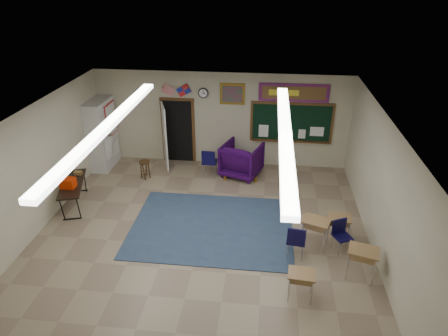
# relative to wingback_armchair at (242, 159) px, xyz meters

# --- Properties ---
(floor) EXTENTS (9.00, 9.00, 0.00)m
(floor) POSITION_rel_wingback_armchair_xyz_m (-0.73, -3.70, -0.52)
(floor) COLOR gray
(floor) RESTS_ON ground
(back_wall) EXTENTS (8.00, 0.04, 3.00)m
(back_wall) POSITION_rel_wingback_armchair_xyz_m (-0.73, 0.80, 0.98)
(back_wall) COLOR beige
(back_wall) RESTS_ON floor
(left_wall) EXTENTS (0.04, 9.00, 3.00)m
(left_wall) POSITION_rel_wingback_armchair_xyz_m (-4.73, -3.70, 0.98)
(left_wall) COLOR beige
(left_wall) RESTS_ON floor
(right_wall) EXTENTS (0.04, 9.00, 3.00)m
(right_wall) POSITION_rel_wingback_armchair_xyz_m (3.27, -3.70, 0.98)
(right_wall) COLOR beige
(right_wall) RESTS_ON floor
(ceiling) EXTENTS (8.00, 9.00, 0.04)m
(ceiling) POSITION_rel_wingback_armchair_xyz_m (-0.73, -3.70, 2.48)
(ceiling) COLOR silver
(ceiling) RESTS_ON back_wall
(area_rug) EXTENTS (4.00, 3.00, 0.02)m
(area_rug) POSITION_rel_wingback_armchair_xyz_m (-0.53, -2.90, -0.51)
(area_rug) COLOR #30465C
(area_rug) RESTS_ON floor
(fluorescent_strips) EXTENTS (3.86, 6.00, 0.10)m
(fluorescent_strips) POSITION_rel_wingback_armchair_xyz_m (-0.73, -3.70, 2.42)
(fluorescent_strips) COLOR white
(fluorescent_strips) RESTS_ON ceiling
(doorway) EXTENTS (1.10, 0.89, 2.16)m
(doorway) POSITION_rel_wingback_armchair_xyz_m (-2.23, 0.65, 0.54)
(doorway) COLOR black
(doorway) RESTS_ON back_wall
(chalkboard) EXTENTS (2.55, 0.14, 1.30)m
(chalkboard) POSITION_rel_wingback_armchair_xyz_m (1.47, 0.76, 0.95)
(chalkboard) COLOR #563318
(chalkboard) RESTS_ON back_wall
(bulletin_board) EXTENTS (2.10, 0.05, 0.55)m
(bulletin_board) POSITION_rel_wingback_armchair_xyz_m (1.47, 0.76, 1.93)
(bulletin_board) COLOR red
(bulletin_board) RESTS_ON back_wall
(framed_art_print) EXTENTS (0.75, 0.05, 0.65)m
(framed_art_print) POSITION_rel_wingback_armchair_xyz_m (-0.38, 0.76, 1.83)
(framed_art_print) COLOR olive
(framed_art_print) RESTS_ON back_wall
(wall_clock) EXTENTS (0.32, 0.05, 0.32)m
(wall_clock) POSITION_rel_wingback_armchair_xyz_m (-1.28, 0.76, 1.83)
(wall_clock) COLOR black
(wall_clock) RESTS_ON back_wall
(wall_flags) EXTENTS (1.16, 0.06, 0.70)m
(wall_flags) POSITION_rel_wingback_armchair_xyz_m (-2.13, 0.74, 1.96)
(wall_flags) COLOR red
(wall_flags) RESTS_ON back_wall
(storage_cabinet) EXTENTS (0.59, 1.25, 2.20)m
(storage_cabinet) POSITION_rel_wingback_armchair_xyz_m (-4.44, 0.15, 0.58)
(storage_cabinet) COLOR beige
(storage_cabinet) RESTS_ON floor
(wingback_armchair) EXTENTS (1.41, 1.43, 1.03)m
(wingback_armchair) POSITION_rel_wingback_armchair_xyz_m (0.00, 0.00, 0.00)
(wingback_armchair) COLOR #250538
(wingback_armchair) RESTS_ON floor
(student_chair_reading) EXTENTS (0.48, 0.48, 0.91)m
(student_chair_reading) POSITION_rel_wingback_armchair_xyz_m (-0.97, -0.18, -0.06)
(student_chair_reading) COLOR #0B0832
(student_chair_reading) RESTS_ON floor
(student_chair_desk_a) EXTENTS (0.49, 0.49, 0.86)m
(student_chair_desk_a) POSITION_rel_wingback_armchair_xyz_m (1.49, -3.80, -0.09)
(student_chair_desk_a) COLOR #0B0832
(student_chair_desk_a) RESTS_ON floor
(student_chair_desk_b) EXTENTS (0.52, 0.52, 0.78)m
(student_chair_desk_b) POSITION_rel_wingback_armchair_xyz_m (2.54, -3.51, -0.13)
(student_chair_desk_b) COLOR #0B0832
(student_chair_desk_b) RESTS_ON floor
(student_desk_front_left) EXTENTS (0.72, 0.63, 0.72)m
(student_desk_front_left) POSITION_rel_wingback_armchair_xyz_m (1.95, -3.37, -0.11)
(student_desk_front_left) COLOR olive
(student_desk_front_left) RESTS_ON floor
(student_desk_front_right) EXTENTS (0.57, 0.44, 0.65)m
(student_desk_front_right) POSITION_rel_wingback_armchair_xyz_m (2.50, -3.08, -0.15)
(student_desk_front_right) COLOR olive
(student_desk_front_right) RESTS_ON floor
(student_desk_back_left) EXTENTS (0.55, 0.44, 0.63)m
(student_desk_back_left) POSITION_rel_wingback_armchair_xyz_m (1.52, -5.07, -0.16)
(student_desk_back_left) COLOR olive
(student_desk_back_left) RESTS_ON floor
(student_desk_back_right) EXTENTS (0.71, 0.60, 0.73)m
(student_desk_back_right) POSITION_rel_wingback_armchair_xyz_m (2.80, -4.35, -0.11)
(student_desk_back_right) COLOR olive
(student_desk_back_right) RESTS_ON floor
(folding_table) EXTENTS (1.02, 1.73, 0.94)m
(folding_table) POSITION_rel_wingback_armchair_xyz_m (-4.37, -2.29, -0.14)
(folding_table) COLOR black
(folding_table) RESTS_ON floor
(wooden_stool) EXTENTS (0.33, 0.33, 0.57)m
(wooden_stool) POSITION_rel_wingback_armchair_xyz_m (-2.91, -0.58, -0.22)
(wooden_stool) COLOR #483115
(wooden_stool) RESTS_ON floor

